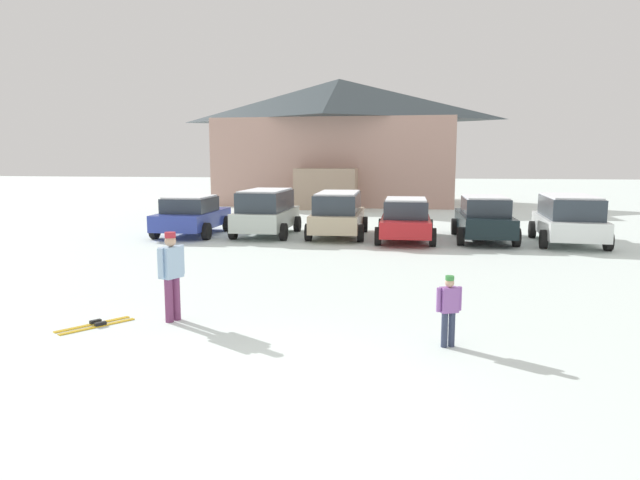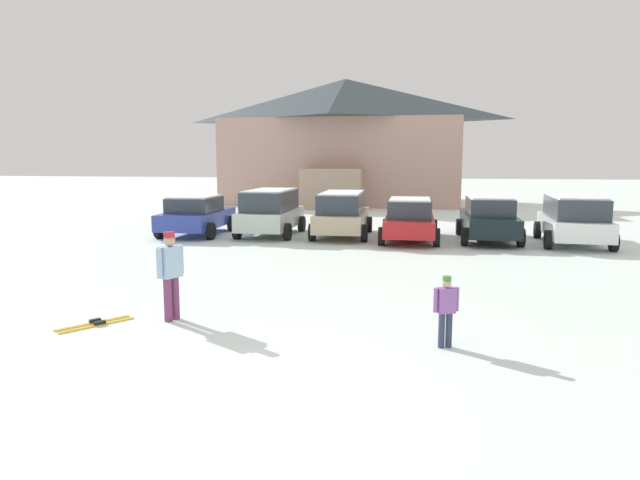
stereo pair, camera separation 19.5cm
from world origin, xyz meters
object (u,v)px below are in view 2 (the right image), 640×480
ski_lodge (345,141)px  pair_of_skis (96,324)px  parked_blue_hatchback (196,215)px  parked_red_sedan (410,219)px  parked_black_sedan (488,218)px  skier_child_in_purple_jacket (446,307)px  parked_beige_suv (342,213)px  skier_adult_in_blue_parka (171,271)px  parked_white_suv (574,218)px  parked_silver_wagon (271,211)px

ski_lodge → pair_of_skis: ski_lodge is taller
ski_lodge → parked_blue_hatchback: bearing=-101.8°
ski_lodge → parked_red_sedan: (4.64, -17.83, -3.38)m
parked_black_sedan → skier_child_in_purple_jacket: 12.60m
parked_beige_suv → pair_of_skis: 12.82m
parked_blue_hatchback → pair_of_skis: size_ratio=3.21×
parked_blue_hatchback → skier_child_in_purple_jacket: parked_blue_hatchback is taller
skier_adult_in_blue_parka → parked_white_suv: bearing=48.7°
parked_blue_hatchback → skier_child_in_purple_jacket: size_ratio=3.57×
parked_red_sedan → pair_of_skis: (-5.47, -11.76, -0.77)m
skier_adult_in_blue_parka → skier_child_in_purple_jacket: (4.96, -0.73, -0.28)m
parked_blue_hatchback → parked_beige_suv: parked_beige_suv is taller
parked_black_sedan → skier_adult_in_blue_parka: bearing=-121.1°
skier_adult_in_blue_parka → ski_lodge: bearing=90.8°
parked_black_sedan → pair_of_skis: size_ratio=3.59×
parked_beige_suv → parked_black_sedan: size_ratio=0.98×
parked_blue_hatchback → parked_silver_wagon: size_ratio=0.99×
ski_lodge → parked_black_sedan: size_ratio=3.39×
pair_of_skis → skier_child_in_purple_jacket: bearing=-2.0°
ski_lodge → parked_silver_wagon: (-0.75, -17.27, -3.22)m
parked_silver_wagon → pair_of_skis: 12.36m
skier_adult_in_blue_parka → pair_of_skis: bearing=-157.8°
parked_blue_hatchback → parked_white_suv: (13.98, -0.22, 0.13)m
parked_beige_suv → parked_red_sedan: 2.67m
parked_white_suv → skier_child_in_purple_jacket: parked_white_suv is taller
parked_blue_hatchback → parked_beige_suv: (5.73, 0.46, 0.13)m
parked_white_suv → ski_lodge: bearing=120.1°
parked_beige_suv → skier_adult_in_blue_parka: parked_beige_suv is taller
ski_lodge → parked_red_sedan: bearing=-75.4°
parked_blue_hatchback → pair_of_skis: (2.84, -12.00, -0.77)m
ski_lodge → parked_white_suv: ski_lodge is taller
parked_beige_suv → skier_adult_in_blue_parka: size_ratio=2.72×
skier_adult_in_blue_parka → pair_of_skis: 1.64m
parked_white_suv → skier_adult_in_blue_parka: (-9.89, -11.26, 0.02)m
parked_white_suv → pair_of_skis: 16.24m
skier_child_in_purple_jacket → pair_of_skis: bearing=178.0°
ski_lodge → skier_adult_in_blue_parka: size_ratio=9.45×
parked_silver_wagon → parked_beige_suv: size_ratio=0.92×
ski_lodge → parked_blue_hatchback: (-3.67, -17.59, -3.39)m
parked_beige_suv → skier_child_in_purple_jacket: 13.10m
ski_lodge → parked_blue_hatchback: 18.29m
parked_black_sedan → ski_lodge: bearing=113.3°
parked_blue_hatchback → parked_white_suv: size_ratio=0.92×
parked_beige_suv → parked_red_sedan: bearing=-15.1°
ski_lodge → parked_red_sedan: ski_lodge is taller
parked_silver_wagon → parked_beige_suv: bearing=2.8°
parked_silver_wagon → skier_adult_in_blue_parka: (1.17, -11.81, -0.01)m
parked_beige_suv → pair_of_skis: parked_beige_suv is taller
parked_beige_suv → parked_white_suv: size_ratio=1.00×
parked_beige_suv → parked_silver_wagon: bearing=-177.2°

